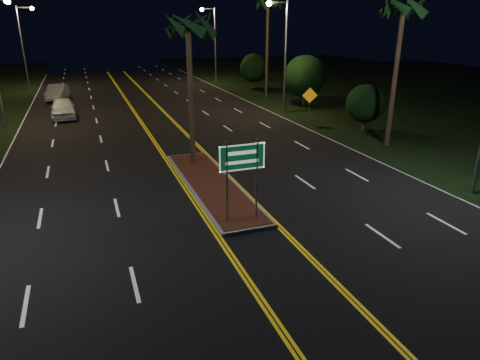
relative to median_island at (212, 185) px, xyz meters
name	(u,v)px	position (x,y,z in m)	size (l,w,h in m)	color
ground	(271,257)	(0.00, -7.00, -0.08)	(120.00, 120.00, 0.00)	black
grass_right	(431,95)	(30.00, 18.00, -0.08)	(40.00, 110.00, 0.01)	black
median_island	(212,185)	(0.00, 0.00, 0.00)	(2.25, 10.25, 0.17)	gray
highway_sign	(242,165)	(0.00, -4.20, 2.32)	(1.80, 0.08, 3.20)	gray
streetlight_left_far	(25,38)	(-10.61, 37.00, 5.57)	(1.91, 0.44, 9.00)	gray
streetlight_right_mid	(282,44)	(10.61, 15.00, 5.57)	(1.91, 0.44, 9.00)	gray
streetlight_right_far	(212,37)	(10.61, 35.00, 5.57)	(1.91, 0.44, 9.00)	gray
palm_median	(188,25)	(0.00, 3.50, 7.19)	(2.40, 2.40, 8.30)	#382819
palm_right_near	(404,7)	(12.50, 3.00, 8.13)	(2.40, 2.40, 9.30)	#382819
palm_right_far	(268,3)	(12.80, 23.00, 9.06)	(2.40, 2.40, 10.30)	#382819
shrub_near	(365,104)	(13.50, 7.00, 1.86)	(2.70, 2.70, 3.30)	#382819
shrub_mid	(305,76)	(14.00, 17.00, 2.64)	(3.78, 3.78, 4.62)	#382819
shrub_far	(254,68)	(13.80, 29.00, 2.25)	(3.24, 3.24, 3.96)	#382819
car_near	(63,107)	(-6.95, 19.11, 0.84)	(2.38, 5.55, 1.85)	white
car_far	(57,91)	(-7.66, 28.52, 0.78)	(2.23, 5.21, 1.74)	silver
warning_sign	(310,100)	(10.80, 10.19, 1.74)	(1.13, 0.32, 2.77)	gray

